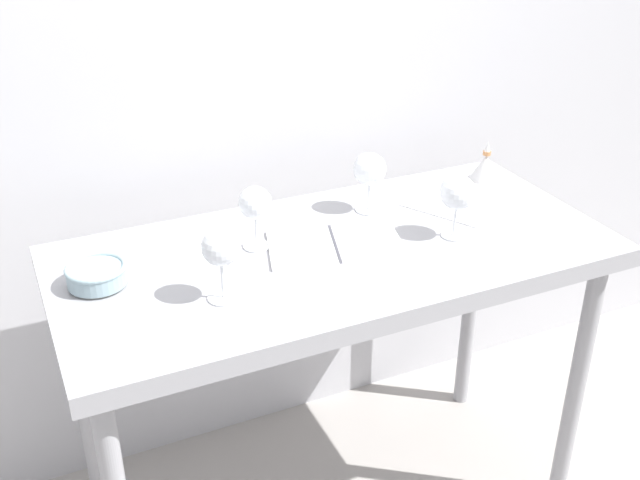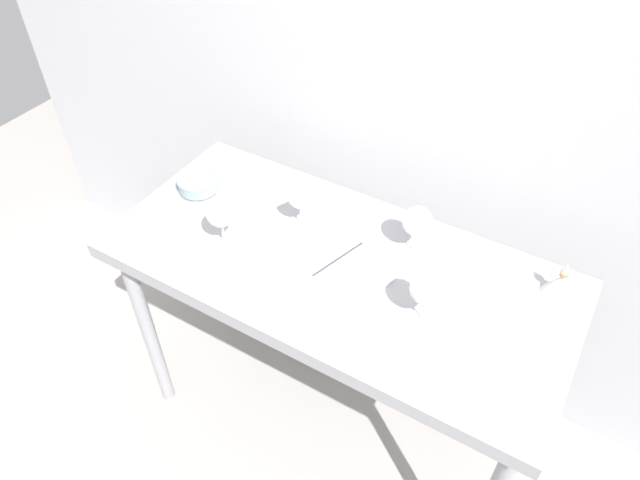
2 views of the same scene
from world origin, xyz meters
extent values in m
plane|color=#9B9691|center=(0.00, 0.00, 0.00)|extent=(6.00, 6.00, 0.00)
cube|color=#B9B9BE|center=(0.00, 0.49, 1.30)|extent=(3.80, 0.04, 2.60)
cube|color=#95959A|center=(0.00, 0.00, 0.88)|extent=(1.40, 0.64, 0.04)
cube|color=#95959A|center=(0.00, -0.33, 0.88)|extent=(1.40, 0.01, 0.05)
cylinder|color=#95959A|center=(-0.64, -0.26, 0.43)|extent=(0.05, 0.05, 0.86)
cylinder|color=#95959A|center=(-0.64, 0.26, 0.43)|extent=(0.05, 0.05, 0.86)
cylinder|color=#95959A|center=(0.64, 0.26, 0.43)|extent=(0.05, 0.05, 0.86)
cylinder|color=white|center=(0.30, -0.08, 0.90)|extent=(0.06, 0.06, 0.00)
cylinder|color=white|center=(0.30, -0.08, 0.94)|extent=(0.01, 0.01, 0.08)
sphere|color=white|center=(0.30, -0.08, 1.02)|extent=(0.09, 0.09, 0.09)
cylinder|color=maroon|center=(0.30, -0.08, 1.01)|extent=(0.06, 0.06, 0.02)
cylinder|color=white|center=(-0.33, -0.12, 0.90)|extent=(0.07, 0.07, 0.00)
cylinder|color=white|center=(-0.33, -0.12, 0.95)|extent=(0.01, 0.01, 0.09)
sphere|color=white|center=(-0.33, -0.12, 1.03)|extent=(0.09, 0.09, 0.09)
cylinder|color=maroon|center=(-0.33, -0.12, 1.02)|extent=(0.06, 0.06, 0.02)
cylinder|color=white|center=(-0.18, 0.08, 0.90)|extent=(0.07, 0.07, 0.00)
cylinder|color=white|center=(-0.18, 0.08, 0.95)|extent=(0.01, 0.01, 0.08)
sphere|color=white|center=(-0.18, 0.08, 1.02)|extent=(0.08, 0.08, 0.08)
cylinder|color=maroon|center=(-0.18, 0.08, 1.01)|extent=(0.06, 0.06, 0.02)
cylinder|color=white|center=(0.18, 0.15, 0.90)|extent=(0.07, 0.07, 0.00)
cylinder|color=white|center=(0.18, 0.15, 0.94)|extent=(0.01, 0.01, 0.08)
sphere|color=white|center=(0.18, 0.15, 1.02)|extent=(0.09, 0.09, 0.09)
cylinder|color=maroon|center=(0.18, 0.15, 1.01)|extent=(0.06, 0.06, 0.03)
cube|color=white|center=(-0.08, 0.02, 0.90)|extent=(0.22, 0.25, 0.01)
cube|color=white|center=(0.08, -0.03, 0.90)|extent=(0.22, 0.25, 0.01)
cube|color=#3F3F47|center=(0.00, 0.00, 0.90)|extent=(0.07, 0.20, 0.01)
cube|color=white|center=(0.41, 0.09, 0.90)|extent=(0.28, 0.30, 0.00)
cube|color=white|center=(-0.36, 0.17, 0.90)|extent=(0.23, 0.27, 0.00)
cylinder|color=beige|center=(-0.58, 0.06, 0.90)|extent=(0.12, 0.12, 0.01)
cylinder|color=#8CA8B2|center=(-0.58, 0.06, 0.93)|extent=(0.14, 0.14, 0.04)
torus|color=#8CA8B2|center=(-0.58, 0.06, 0.95)|extent=(0.14, 0.14, 0.01)
cone|color=silver|center=(0.59, 0.20, 0.94)|extent=(0.09, 0.09, 0.08)
cylinder|color=#C17F4C|center=(0.59, 0.20, 0.98)|extent=(0.02, 0.02, 0.01)
cone|color=silver|center=(0.59, 0.20, 1.01)|extent=(0.02, 0.02, 0.03)
camera|label=1|loc=(-0.74, -1.52, 1.81)|focal=42.99mm
camera|label=2|loc=(0.58, -1.08, 2.14)|focal=32.73mm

